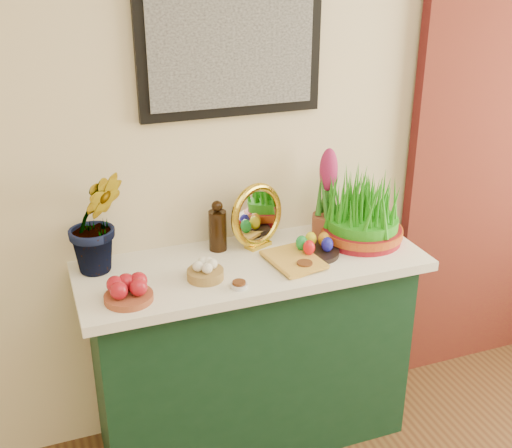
% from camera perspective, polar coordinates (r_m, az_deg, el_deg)
% --- Properties ---
extents(sideboard, '(1.30, 0.45, 0.85)m').
position_cam_1_polar(sideboard, '(2.83, -0.36, -11.69)').
color(sideboard, '#12321E').
rests_on(sideboard, ground).
extents(tablecloth, '(1.40, 0.55, 0.04)m').
position_cam_1_polar(tablecloth, '(2.59, -0.39, -3.64)').
color(tablecloth, silver).
rests_on(tablecloth, sideboard).
extents(hyacinth_green, '(0.29, 0.25, 0.54)m').
position_cam_1_polar(hyacinth_green, '(2.48, -14.12, 1.58)').
color(hyacinth_green, '#2E7722').
rests_on(hyacinth_green, tablecloth).
extents(apple_bowl, '(0.23, 0.23, 0.09)m').
position_cam_1_polar(apple_bowl, '(2.33, -11.29, -5.88)').
color(apple_bowl, brown).
rests_on(apple_bowl, tablecloth).
extents(garlic_basket, '(0.18, 0.18, 0.08)m').
position_cam_1_polar(garlic_basket, '(2.44, -4.53, -4.20)').
color(garlic_basket, '#A98144').
rests_on(garlic_basket, tablecloth).
extents(vinegar_cruet, '(0.07, 0.07, 0.22)m').
position_cam_1_polar(vinegar_cruet, '(2.64, -3.43, -0.38)').
color(vinegar_cruet, black).
rests_on(vinegar_cruet, tablecloth).
extents(mirror, '(0.28, 0.16, 0.27)m').
position_cam_1_polar(mirror, '(2.66, 0.09, 0.68)').
color(mirror, gold).
rests_on(mirror, tablecloth).
extents(book, '(0.20, 0.26, 0.03)m').
position_cam_1_polar(book, '(2.52, 1.57, -3.60)').
color(book, gold).
rests_on(book, tablecloth).
extents(spice_dish_left, '(0.06, 0.06, 0.03)m').
position_cam_1_polar(spice_dish_left, '(2.38, -1.52, -5.43)').
color(spice_dish_left, silver).
rests_on(spice_dish_left, tablecloth).
extents(spice_dish_right, '(0.08, 0.08, 0.03)m').
position_cam_1_polar(spice_dish_right, '(2.52, 4.35, -3.74)').
color(spice_dish_right, silver).
rests_on(spice_dish_right, tablecloth).
extents(egg_plate, '(0.25, 0.25, 0.08)m').
position_cam_1_polar(egg_plate, '(2.63, 5.23, -2.11)').
color(egg_plate, black).
rests_on(egg_plate, tablecloth).
extents(hyacinth_pink, '(0.12, 0.12, 0.40)m').
position_cam_1_polar(hyacinth_pink, '(2.75, 6.35, 2.34)').
color(hyacinth_pink, brown).
rests_on(hyacinth_pink, tablecloth).
extents(wheatgrass_sabzeh, '(0.35, 0.35, 0.29)m').
position_cam_1_polar(wheatgrass_sabzeh, '(2.75, 9.49, 0.95)').
color(wheatgrass_sabzeh, maroon).
rests_on(wheatgrass_sabzeh, tablecloth).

